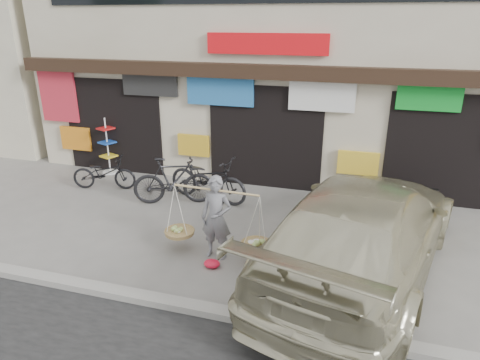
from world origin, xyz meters
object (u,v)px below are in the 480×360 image
(bike_2, at_px, (208,179))
(bike_0, at_px, (104,173))
(street_vendor, at_px, (216,221))
(suv, at_px, (364,229))
(display_rack, at_px, (108,151))
(bike_1, at_px, (174,181))

(bike_2, bearing_deg, bike_0, 102.90)
(bike_0, relative_size, bike_2, 0.78)
(street_vendor, xyz_separation_m, suv, (2.63, 0.20, 0.13))
(bike_2, xyz_separation_m, display_rack, (-3.49, 1.07, 0.10))
(street_vendor, relative_size, bike_2, 0.99)
(bike_2, relative_size, suv, 0.33)
(suv, distance_m, display_rack, 7.99)
(bike_1, height_order, bike_2, bike_1)
(bike_0, relative_size, suv, 0.26)
(suv, bearing_deg, bike_0, -4.30)
(street_vendor, bearing_deg, bike_2, 116.37)
(bike_2, bearing_deg, suv, -110.19)
(suv, xyz_separation_m, display_rack, (-7.23, 3.38, -0.21))
(suv, bearing_deg, bike_1, -8.51)
(bike_2, relative_size, display_rack, 1.31)
(bike_0, height_order, bike_1, bike_1)
(bike_0, bearing_deg, bike_1, -113.18)
(bike_2, distance_m, suv, 4.41)
(bike_1, bearing_deg, street_vendor, -158.53)
(suv, height_order, display_rack, suv)
(bike_1, height_order, display_rack, display_rack)
(street_vendor, height_order, bike_2, street_vendor)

